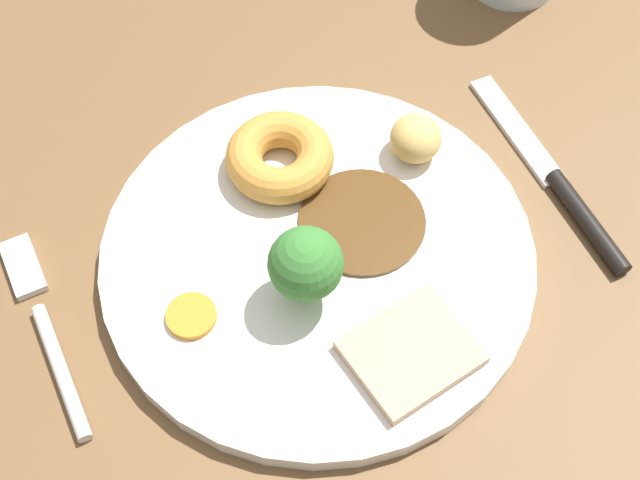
{
  "coord_description": "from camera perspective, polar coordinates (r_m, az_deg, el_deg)",
  "views": [
    {
      "loc": [
        -10.57,
        -28.13,
        52.21
      ],
      "look_at": [
        0.17,
        -0.84,
        6.0
      ],
      "focal_mm": 48.49,
      "sensor_mm": 36.0,
      "label": 1
    }
  ],
  "objects": [
    {
      "name": "gravy_pool",
      "position": [
        0.56,
        2.98,
        0.86
      ],
      "size": [
        8.38,
        8.38,
        0.3
      ],
      "primitive_type": "cylinder",
      "color": "#563819",
      "rests_on": "dinner_plate"
    },
    {
      "name": "carrot_coin_front",
      "position": [
        0.53,
        -8.49,
        -4.99
      ],
      "size": [
        3.11,
        3.11,
        0.47
      ],
      "primitive_type": "cylinder",
      "color": "orange",
      "rests_on": "dinner_plate"
    },
    {
      "name": "yorkshire_pudding",
      "position": [
        0.58,
        -2.4,
        5.57
      ],
      "size": [
        7.35,
        7.35,
        2.52
      ],
      "primitive_type": "torus",
      "color": "#C68938",
      "rests_on": "dinner_plate"
    },
    {
      "name": "roast_potato_left",
      "position": [
        0.59,
        6.33,
        6.69
      ],
      "size": [
        4.82,
        4.89,
        3.07
      ],
      "primitive_type": "ellipsoid",
      "rotation": [
        0.0,
        0.0,
        2.67
      ],
      "color": "#D8B260",
      "rests_on": "dinner_plate"
    },
    {
      "name": "dining_table",
      "position": [
        0.59,
        -0.46,
        -1.61
      ],
      "size": [
        120.0,
        84.0,
        3.6
      ],
      "primitive_type": "cube",
      "color": "brown",
      "rests_on": "ground"
    },
    {
      "name": "broccoli_floret",
      "position": [
        0.51,
        -0.95,
        -1.64
      ],
      "size": [
        4.57,
        4.57,
        5.88
      ],
      "color": "#8CB766",
      "rests_on": "dinner_plate"
    },
    {
      "name": "fork",
      "position": [
        0.57,
        -17.72,
        -5.43
      ],
      "size": [
        2.77,
        15.32,
        0.9
      ],
      "rotation": [
        0.0,
        0.0,
        1.66
      ],
      "color": "silver",
      "rests_on": "dining_table"
    },
    {
      "name": "knife",
      "position": [
        0.62,
        15.54,
        3.46
      ],
      "size": [
        2.31,
        18.55,
        1.2
      ],
      "rotation": [
        0.0,
        0.0,
        1.62
      ],
      "color": "black",
      "rests_on": "dining_table"
    },
    {
      "name": "dinner_plate",
      "position": [
        0.56,
        0.0,
        -0.93
      ],
      "size": [
        28.09,
        28.09,
        1.4
      ],
      "primitive_type": "cylinder",
      "color": "white",
      "rests_on": "dining_table"
    },
    {
      "name": "meat_slice_main",
      "position": [
        0.52,
        6.01,
        -7.36
      ],
      "size": [
        8.24,
        7.45,
        0.8
      ],
      "primitive_type": "cube",
      "rotation": [
        0.0,
        0.0,
        3.36
      ],
      "color": "tan",
      "rests_on": "dinner_plate"
    }
  ]
}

